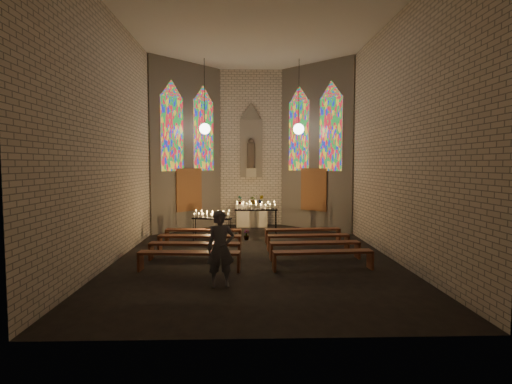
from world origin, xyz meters
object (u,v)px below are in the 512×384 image
votive_stand_right (256,207)px  aisle_flower_pot (246,235)px  visitor (221,249)px  votive_stand_left (212,216)px  altar (251,215)px

votive_stand_right → aisle_flower_pot: bearing=-109.2°
visitor → votive_stand_left: bearing=88.7°
altar → visitor: visitor is taller
aisle_flower_pot → votive_stand_left: votive_stand_left is taller
aisle_flower_pot → visitor: visitor is taller
aisle_flower_pot → visitor: (-0.61, -5.57, 0.69)m
aisle_flower_pot → votive_stand_left: size_ratio=0.25×
altar → votive_stand_left: size_ratio=0.96×
votive_stand_right → visitor: 6.84m
altar → votive_stand_left: 3.61m
altar → aisle_flower_pot: bearing=-94.4°
aisle_flower_pot → votive_stand_right: bearing=72.0°
altar → aisle_flower_pot: 3.13m
altar → votive_stand_right: size_ratio=0.82×
altar → visitor: size_ratio=0.81×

